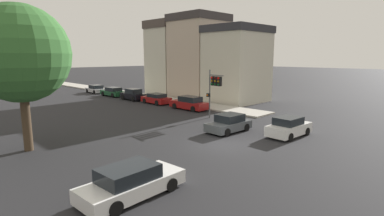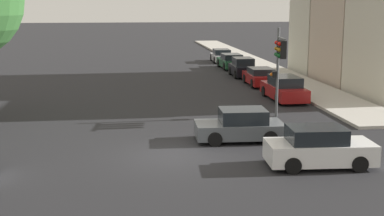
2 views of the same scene
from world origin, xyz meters
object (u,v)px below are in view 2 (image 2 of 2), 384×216
Objects in this scene: traffic_signal at (279,56)px; parked_car_2 at (243,68)px; parked_car_1 at (260,77)px; parked_car_0 at (284,89)px; crossing_car_1 at (319,148)px; parked_car_4 at (221,56)px; crossing_car_2 at (240,126)px; parked_car_3 at (231,61)px.

traffic_signal reaches higher than parked_car_2.
parked_car_0 is at bearing -179.69° from parked_car_1.
crossing_car_1 is (-0.84, -8.26, -2.65)m from traffic_signal.
crossing_car_1 reaches higher than parked_car_4.
parked_car_0 is (4.90, 9.54, 0.06)m from crossing_car_2.
parked_car_0 is 1.13× the size of parked_car_1.
parked_car_2 is (2.62, 24.68, 0.04)m from crossing_car_1.
crossing_car_2 is 0.96× the size of parked_car_2.
traffic_signal reaches higher than crossing_car_1.
parked_car_1 is (2.02, 11.54, -2.72)m from traffic_signal.
parked_car_2 reaches higher than parked_car_4.
parked_car_2 is (4.70, 20.55, 0.08)m from crossing_car_2.
parked_car_3 reaches higher than parked_car_4.
parked_car_0 is at bearing 179.24° from parked_car_3.
crossing_car_2 is 10.72m from parked_car_0.
crossing_car_1 is 0.92× the size of parked_car_4.
crossing_car_2 is 32.23m from parked_car_4.
crossing_car_1 is at bearing 167.54° from parked_car_0.
parked_car_4 reaches higher than parked_car_1.
parked_car_0 is 22.31m from parked_car_4.
traffic_signal is at bearing -123.20° from crossing_car_2.
crossing_car_1 is 36.09m from parked_car_4.
crossing_car_1 is 1.03× the size of crossing_car_2.
parked_car_2 is at bearing 87.08° from crossing_car_1.
parked_car_4 is (4.97, 31.85, -0.03)m from crossing_car_2.
parked_car_2 is at bearing 3.59° from parked_car_1.
parked_car_3 is at bearing -98.41° from crossing_car_2.
parked_car_2 is (-0.20, 11.01, 0.02)m from parked_car_0.
traffic_signal is at bearing 174.92° from parked_car_2.
parked_car_0 is 11.02m from parked_car_2.
traffic_signal is 22.29m from parked_car_3.
parked_car_4 is at bearing -96.77° from crossing_car_2.
parked_car_0 reaches higher than crossing_car_1.
crossing_car_2 is at bearing 151.97° from parked_car_0.
crossing_car_1 is 20.00m from parked_car_1.
parked_car_0 is 6.13m from parked_car_1.
parked_car_2 is 5.62m from parked_car_3.
parked_car_2 is (-0.24, 4.88, 0.10)m from parked_car_1.
crossing_car_2 is 26.62m from parked_car_3.
traffic_signal is at bearing 170.80° from parked_car_1.
crossing_car_1 is at bearing 118.93° from crossing_car_2.
traffic_signal is 8.71m from crossing_car_1.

